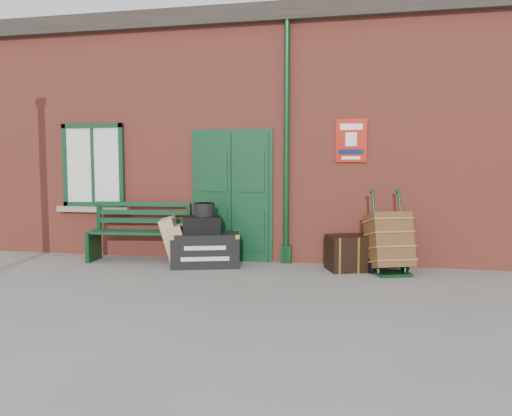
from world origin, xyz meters
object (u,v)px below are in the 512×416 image
(porter_trolley, at_px, (389,242))
(houdini_trunk, at_px, (205,250))
(bench, at_px, (140,230))
(dark_trunk, at_px, (352,253))

(porter_trolley, bearing_deg, houdini_trunk, 160.44)
(bench, distance_m, porter_trolley, 4.16)
(houdini_trunk, bearing_deg, dark_trunk, -13.22)
(houdini_trunk, relative_size, dark_trunk, 1.42)
(bench, relative_size, dark_trunk, 2.26)
(bench, height_order, porter_trolley, porter_trolley)
(bench, bearing_deg, dark_trunk, -5.55)
(bench, height_order, dark_trunk, bench)
(houdini_trunk, distance_m, porter_trolley, 2.93)
(bench, relative_size, porter_trolley, 1.39)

